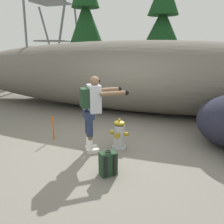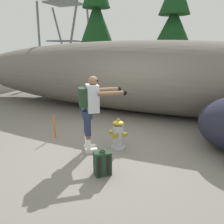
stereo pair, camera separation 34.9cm
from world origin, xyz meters
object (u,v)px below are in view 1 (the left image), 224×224
at_px(spare_backpack, 108,164).
at_px(survey_stake, 53,128).
at_px(fire_hydrant, 119,135).
at_px(utility_worker, 93,105).

height_order(spare_backpack, survey_stake, survey_stake).
xyz_separation_m(fire_hydrant, utility_worker, (-0.47, -0.35, 0.74)).
height_order(utility_worker, spare_backpack, utility_worker).
bearing_deg(survey_stake, spare_backpack, -30.76).
xyz_separation_m(utility_worker, survey_stake, (-1.24, 0.30, -0.76)).
bearing_deg(spare_backpack, fire_hydrant, -34.77).
bearing_deg(utility_worker, survey_stake, 129.55).
distance_m(fire_hydrant, spare_backpack, 1.17).
relative_size(fire_hydrant, spare_backpack, 1.49).
relative_size(spare_backpack, survey_stake, 0.78).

